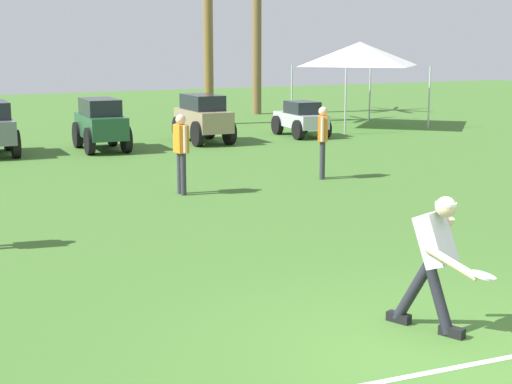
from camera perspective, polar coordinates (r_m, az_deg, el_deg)
The scene contains 12 objects.
ground_plane at distance 7.78m, azimuth 13.30°, elevation -11.54°, with size 80.00×80.00×0.00m, color #416E2B.
field_line_paint at distance 7.59m, azimuth 14.70°, elevation -12.17°, with size 18.71×0.08×0.01m, color white.
frisbee_thrower at distance 8.14m, azimuth 12.87°, elevation -4.55°, with size 0.49×1.12×1.43m.
frisbee_in_flight at distance 7.71m, azimuth 16.20°, elevation -5.85°, with size 0.33×0.33×0.08m.
teammate_near_sideline at distance 16.93m, azimuth 4.88°, elevation 4.11°, with size 0.36×0.44×1.56m.
teammate_midfield at distance 15.17m, azimuth -5.47°, elevation 3.32°, with size 0.20×0.49×1.56m.
parked_car_slot_e at distance 21.82m, azimuth -11.23°, elevation 4.94°, with size 1.31×2.41×1.40m.
parked_car_slot_f at distance 23.11m, azimuth -3.87°, elevation 5.45°, with size 1.25×2.39×1.40m.
parked_car_slot_g at distance 24.59m, azimuth 3.29°, elevation 5.37°, with size 1.26×2.27×1.10m.
palm_tree_left_of_centre at distance 28.10m, azimuth -3.52°, elevation 12.35°, with size 3.31×3.08×6.27m.
palm_tree_right_of_centre at distance 32.13m, azimuth 0.07°, elevation 12.52°, with size 3.50×3.29×6.51m.
event_tent at distance 27.53m, azimuth 7.56°, elevation 9.92°, with size 3.57×3.57×2.91m.
Camera 1 is at (-4.80, -5.38, 2.93)m, focal length 55.00 mm.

